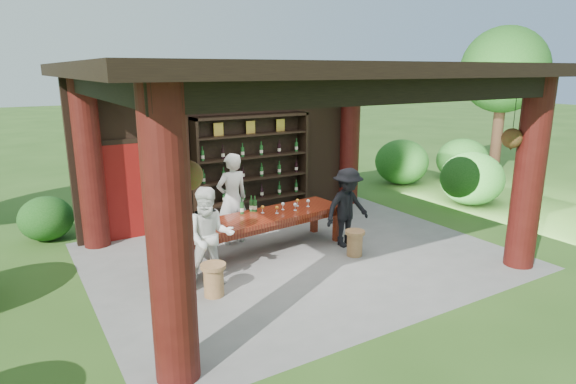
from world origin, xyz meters
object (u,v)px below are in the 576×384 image
wine_shelf (252,168)px  tasting_table (259,222)px  napkin_basket (210,223)px  guest_woman (210,237)px  guest_man (347,208)px  stool_near_left (214,279)px  stool_far_left (178,280)px  host (232,199)px  stool_near_right (355,242)px

wine_shelf → tasting_table: bearing=-113.9°
wine_shelf → tasting_table: (-0.88, -1.98, -0.58)m
napkin_basket → guest_woman: bearing=-112.5°
tasting_table → wine_shelf: bearing=66.1°
guest_man → tasting_table: bearing=159.8°
guest_woman → guest_man: 3.00m
tasting_table → guest_man: (1.68, -0.51, 0.15)m
stool_near_left → guest_woman: size_ratio=0.32×
stool_far_left → guest_woman: (0.59, 0.09, 0.56)m
stool_far_left → napkin_basket: bearing=40.6°
wine_shelf → stool_near_left: wine_shelf is taller
stool_far_left → guest_man: (3.57, 0.38, 0.53)m
guest_man → guest_woman: bearing=-178.0°
stool_near_left → host: size_ratio=0.28×
tasting_table → guest_woman: bearing=-148.6°
guest_man → host: bearing=141.3°
wine_shelf → stool_near_left: 4.03m
tasting_table → guest_man: bearing=-16.8°
wine_shelf → guest_man: size_ratio=1.76×
stool_near_right → guest_woman: guest_woman is taller
wine_shelf → guest_man: 2.65m
stool_far_left → host: 2.50m
guest_woman → guest_man: (2.99, 0.29, -0.03)m
tasting_table → stool_near_right: (1.49, -1.01, -0.38)m
wine_shelf → napkin_basket: 2.89m
wine_shelf → stool_far_left: wine_shelf is taller
tasting_table → stool_near_left: bearing=-140.0°
stool_far_left → guest_man: bearing=6.0°
stool_near_right → guest_woman: size_ratio=0.30×
stool_near_right → stool_far_left: stool_near_right is taller
stool_near_left → stool_near_right: stool_near_left is taller
stool_far_left → host: (1.72, 1.69, 0.66)m
stool_near_left → host: 2.44m
host → guest_man: 2.28m
tasting_table → stool_near_right: bearing=-34.0°
wine_shelf → stool_near_right: 3.19m
stool_near_left → stool_near_right: (2.91, 0.19, -0.02)m
tasting_table → host: size_ratio=1.98×
wine_shelf → stool_near_left: (-2.30, -3.17, -0.94)m
stool_near_left → napkin_basket: size_ratio=2.00×
wine_shelf → host: size_ratio=1.51×
napkin_basket → tasting_table: bearing=8.3°
stool_near_left → stool_near_right: size_ratio=1.06×
stool_far_left → stool_near_right: bearing=-2.1°
stool_far_left → tasting_table: bearing=25.1°
wine_shelf → guest_woman: wine_shelf is taller
wine_shelf → stool_far_left: size_ratio=5.74×
stool_near_left → guest_man: guest_man is taller
host → napkin_basket: size_ratio=7.05×
tasting_table → guest_man: guest_man is taller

